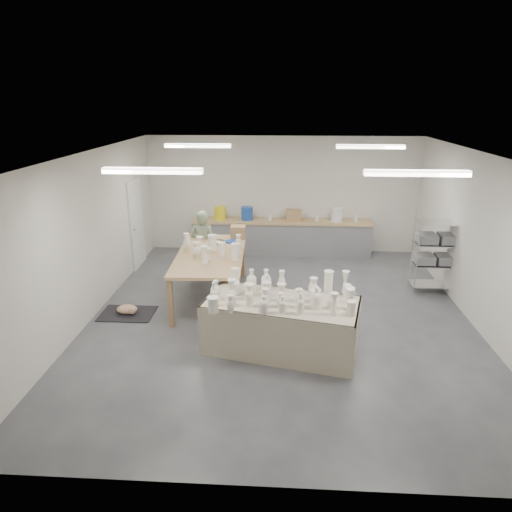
# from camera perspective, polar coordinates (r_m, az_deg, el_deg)

# --- Properties ---
(room) EXTENTS (8.00, 8.02, 3.00)m
(room) POSITION_cam_1_polar(r_m,az_deg,el_deg) (8.05, 2.49, 5.95)
(room) COLOR #424449
(room) RESTS_ON ground
(back_counter) EXTENTS (4.60, 0.60, 1.24)m
(back_counter) POSITION_cam_1_polar(r_m,az_deg,el_deg) (11.93, 3.16, 2.54)
(back_counter) COLOR #AB8253
(back_counter) RESTS_ON ground
(wire_shelf) EXTENTS (0.88, 0.48, 1.80)m
(wire_shelf) POSITION_cam_1_polar(r_m,az_deg,el_deg) (10.14, 21.56, 0.72)
(wire_shelf) COLOR silver
(wire_shelf) RESTS_ON ground
(drying_table) EXTENTS (2.61, 1.67, 1.23)m
(drying_table) POSITION_cam_1_polar(r_m,az_deg,el_deg) (7.42, 3.14, -8.32)
(drying_table) COLOR olive
(drying_table) RESTS_ON ground
(work_table) EXTENTS (1.41, 2.66, 1.33)m
(work_table) POSITION_cam_1_polar(r_m,az_deg,el_deg) (9.16, -5.39, 0.44)
(work_table) COLOR #AB8253
(work_table) RESTS_ON ground
(rug) EXTENTS (1.00, 0.70, 0.02)m
(rug) POSITION_cam_1_polar(r_m,az_deg,el_deg) (9.08, -15.77, -6.94)
(rug) COLOR black
(rug) RESTS_ON ground
(cat) EXTENTS (0.42, 0.31, 0.17)m
(cat) POSITION_cam_1_polar(r_m,az_deg,el_deg) (9.02, -15.73, -6.43)
(cat) COLOR white
(cat) RESTS_ON rug
(potter) EXTENTS (0.62, 0.45, 1.59)m
(potter) POSITION_cam_1_polar(r_m,az_deg,el_deg) (10.18, -6.63, 1.32)
(potter) COLOR gray
(potter) RESTS_ON ground
(red_stool) EXTENTS (0.33, 0.33, 0.29)m
(red_stool) POSITION_cam_1_polar(r_m,az_deg,el_deg) (10.61, -6.27, -1.04)
(red_stool) COLOR #A22617
(red_stool) RESTS_ON ground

